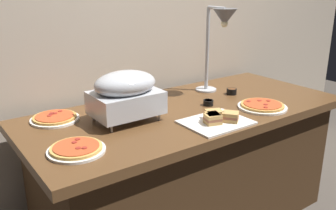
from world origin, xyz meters
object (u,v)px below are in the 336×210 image
at_px(sandwich_platter, 217,119).
at_px(sauce_cup_near, 232,91).
at_px(pizza_plate_front, 262,106).
at_px(pizza_plate_center, 55,118).
at_px(sauce_cup_far, 208,102).
at_px(chafing_dish, 126,93).
at_px(pizza_plate_raised_stand, 76,149).
at_px(heat_lamp, 221,27).

xyz_separation_m(sandwich_platter, sauce_cup_near, (0.43, 0.33, -0.00)).
xyz_separation_m(pizza_plate_front, sauce_cup_near, (0.05, 0.30, 0.01)).
bearing_deg(pizza_plate_center, sauce_cup_far, -18.90).
bearing_deg(sandwich_platter, chafing_dish, 139.03).
xyz_separation_m(chafing_dish, sauce_cup_near, (0.79, 0.02, -0.13)).
relative_size(chafing_dish, sauce_cup_near, 5.40).
bearing_deg(sauce_cup_far, pizza_plate_raised_stand, -170.74).
bearing_deg(sauce_cup_far, sauce_cup_near, 16.66).
relative_size(chafing_dish, sauce_cup_far, 5.82).
bearing_deg(sauce_cup_near, sandwich_platter, -142.84).
distance_m(pizza_plate_front, pizza_plate_raised_stand, 1.11).
height_order(pizza_plate_raised_stand, sauce_cup_near, sauce_cup_near).
bearing_deg(pizza_plate_center, sauce_cup_near, -10.36).
bearing_deg(pizza_plate_center, pizza_plate_front, -25.52).
height_order(chafing_dish, pizza_plate_center, chafing_dish).
relative_size(pizza_plate_center, pizza_plate_raised_stand, 1.01).
bearing_deg(pizza_plate_raised_stand, sauce_cup_near, 11.05).
bearing_deg(sauce_cup_near, chafing_dish, -178.77).
bearing_deg(sandwich_platter, sauce_cup_far, 57.14).
xyz_separation_m(pizza_plate_front, sauce_cup_far, (-0.22, 0.22, 0.01)).
bearing_deg(pizza_plate_raised_stand, chafing_dish, 29.76).
bearing_deg(pizza_plate_front, chafing_dish, 159.06).
bearing_deg(sauce_cup_far, sandwich_platter, -122.86).
xyz_separation_m(pizza_plate_front, pizza_plate_center, (-1.05, 0.50, 0.00)).
bearing_deg(sandwich_platter, pizza_plate_center, 141.63).
distance_m(sandwich_platter, sauce_cup_near, 0.54).
relative_size(pizza_plate_front, pizza_plate_center, 1.11).
xyz_separation_m(pizza_plate_raised_stand, sandwich_platter, (0.73, -0.10, 0.01)).
bearing_deg(chafing_dish, pizza_plate_raised_stand, -150.24).
height_order(pizza_plate_front, sandwich_platter, sandwich_platter).
height_order(sandwich_platter, sauce_cup_far, sandwich_platter).
bearing_deg(pizza_plate_center, chafing_dish, -35.12).
bearing_deg(sauce_cup_near, heat_lamp, 146.89).
xyz_separation_m(heat_lamp, pizza_plate_center, (-1.03, 0.15, -0.42)).
relative_size(chafing_dish, pizza_plate_front, 1.24).
bearing_deg(chafing_dish, pizza_plate_center, 144.88).
height_order(heat_lamp, sauce_cup_near, heat_lamp).
relative_size(pizza_plate_front, sauce_cup_near, 4.34).
xyz_separation_m(pizza_plate_raised_stand, sauce_cup_near, (1.16, 0.23, 0.01)).
height_order(heat_lamp, sauce_cup_far, heat_lamp).
distance_m(pizza_plate_front, sandwich_platter, 0.39).
xyz_separation_m(pizza_plate_front, sandwich_platter, (-0.38, -0.03, 0.01)).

